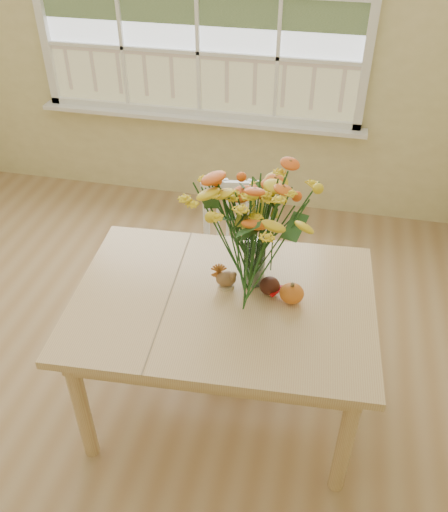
# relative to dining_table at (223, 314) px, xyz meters

# --- Properties ---
(floor) EXTENTS (4.00, 4.50, 0.01)m
(floor) POSITION_rel_dining_table_xyz_m (-0.61, -0.28, -0.62)
(floor) COLOR #A07A4D
(floor) RESTS_ON ground
(wall_back) EXTENTS (4.00, 0.02, 2.70)m
(wall_back) POSITION_rel_dining_table_xyz_m (-0.61, 1.97, 0.73)
(wall_back) COLOR #D1C586
(wall_back) RESTS_ON floor
(dining_table) EXTENTS (1.38, 1.03, 0.71)m
(dining_table) POSITION_rel_dining_table_xyz_m (0.00, 0.00, 0.00)
(dining_table) COLOR tan
(dining_table) RESTS_ON floor
(windsor_chair) EXTENTS (0.45, 0.43, 0.85)m
(windsor_chair) POSITION_rel_dining_table_xyz_m (-0.07, 0.66, -0.14)
(windsor_chair) COLOR white
(windsor_chair) RESTS_ON floor
(flower_vase) EXTENTS (0.45, 0.45, 0.53)m
(flower_vase) POSITION_rel_dining_table_xyz_m (0.11, 0.15, 0.41)
(flower_vase) COLOR white
(flower_vase) RESTS_ON dining_table
(pumpkin) EXTENTS (0.11, 0.11, 0.08)m
(pumpkin) POSITION_rel_dining_table_xyz_m (0.29, 0.05, 0.13)
(pumpkin) COLOR orange
(pumpkin) RESTS_ON dining_table
(turkey_figurine) EXTENTS (0.11, 0.09, 0.11)m
(turkey_figurine) POSITION_rel_dining_table_xyz_m (-0.00, 0.08, 0.14)
(turkey_figurine) COLOR #CCB78C
(turkey_figurine) RESTS_ON dining_table
(dark_gourd) EXTENTS (0.13, 0.10, 0.08)m
(dark_gourd) POSITION_rel_dining_table_xyz_m (0.19, 0.08, 0.13)
(dark_gourd) COLOR #38160F
(dark_gourd) RESTS_ON dining_table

